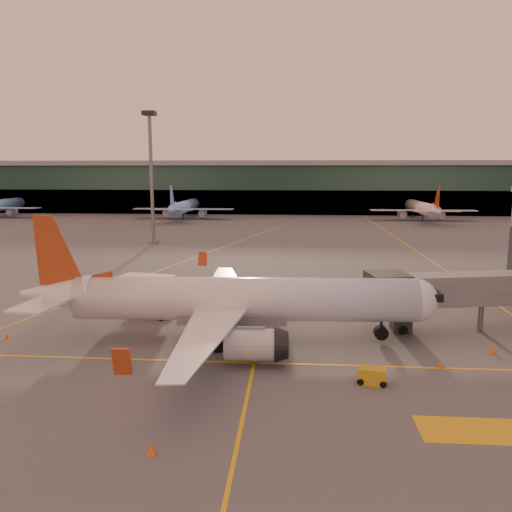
{
  "coord_description": "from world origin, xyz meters",
  "views": [
    {
      "loc": [
        7.84,
        -30.76,
        14.41
      ],
      "look_at": [
        3.71,
        23.76,
        5.0
      ],
      "focal_mm": 35.0,
      "sensor_mm": 36.0,
      "label": 1
    }
  ],
  "objects": [
    {
      "name": "ground",
      "position": [
        0.0,
        0.0,
        0.0
      ],
      "size": [
        600.0,
        600.0,
        0.0
      ],
      "primitive_type": "plane",
      "color": "#4C4F54",
      "rests_on": "ground"
    },
    {
      "name": "taxi_markings",
      "position": [
        -7.32,
        44.49,
        0.01
      ],
      "size": [
        100.12,
        173.0,
        0.01
      ],
      "color": "gold",
      "rests_on": "ground"
    },
    {
      "name": "terminal",
      "position": [
        0.0,
        141.79,
        8.76
      ],
      "size": [
        400.0,
        20.0,
        17.6
      ],
      "color": "#19382D",
      "rests_on": "ground"
    },
    {
      "name": "mast_west_near",
      "position": [
        -20.0,
        66.0,
        14.86
      ],
      "size": [
        2.4,
        2.4,
        25.6
      ],
      "color": "slate",
      "rests_on": "ground"
    },
    {
      "name": "distant_aircraft_row",
      "position": [
        -21.0,
        118.0,
        0.0
      ],
      "size": [
        290.0,
        34.0,
        13.0
      ],
      "color": "#96C0FB",
      "rests_on": "ground"
    },
    {
      "name": "main_airplane",
      "position": [
        2.61,
        9.93,
        3.49
      ],
      "size": [
        35.55,
        32.0,
        10.73
      ],
      "rotation": [
        0.0,
        0.0,
        0.04
      ],
      "color": "white",
      "rests_on": "ground"
    },
    {
      "name": "jet_bridge",
      "position": [
        26.06,
        14.53,
        3.7
      ],
      "size": [
        22.0,
        7.25,
        5.48
      ],
      "color": "slate",
      "rests_on": "ground"
    },
    {
      "name": "catering_truck",
      "position": [
        -6.47,
        16.58,
        2.34
      ],
      "size": [
        5.67,
        3.42,
        4.12
      ],
      "rotation": [
        0.0,
        0.0,
        -0.22
      ],
      "color": "#B7321A",
      "rests_on": "ground"
    },
    {
      "name": "gpu_cart",
      "position": [
        13.35,
        1.92,
        0.54
      ],
      "size": [
        2.1,
        1.5,
        1.12
      ],
      "rotation": [
        0.0,
        0.0,
        -0.21
      ],
      "color": "gold",
      "rests_on": "ground"
    },
    {
      "name": "cone_nose",
      "position": [
        23.87,
        8.55,
        0.27
      ],
      "size": [
        0.44,
        0.44,
        0.56
      ],
      "color": "orange",
      "rests_on": "ground"
    },
    {
      "name": "cone_tail",
      "position": [
        -16.86,
        8.87,
        0.25
      ],
      "size": [
        0.4,
        0.4,
        0.51
      ],
      "color": "orange",
      "rests_on": "ground"
    },
    {
      "name": "cone_wing_right",
      "position": [
        0.72,
        -7.67,
        0.31
      ],
      "size": [
        0.5,
        0.5,
        0.64
      ],
      "color": "orange",
      "rests_on": "ground"
    },
    {
      "name": "cone_wing_left",
      "position": [
        1.58,
        26.95,
        0.3
      ],
      "size": [
        0.49,
        0.49,
        0.62
      ],
      "color": "orange",
      "rests_on": "ground"
    },
    {
      "name": "cone_fwd",
      "position": [
        18.81,
        5.03,
        0.29
      ],
      "size": [
        0.47,
        0.47,
        0.59
      ],
      "color": "orange",
      "rests_on": "ground"
    }
  ]
}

